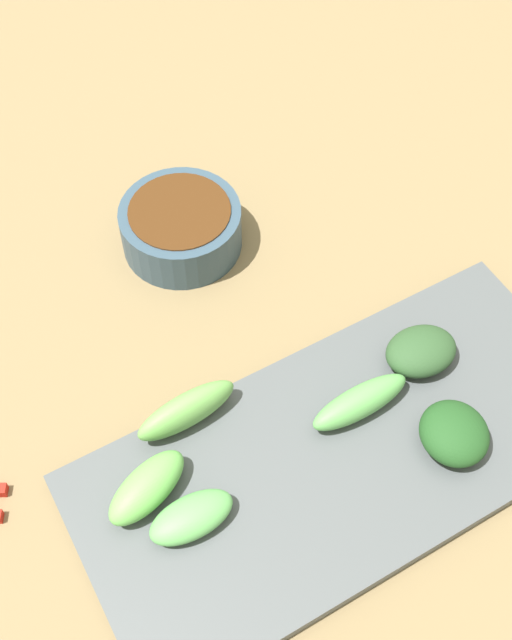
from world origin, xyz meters
name	(u,v)px	position (x,y,z in m)	size (l,w,h in m)	color
tabletop	(309,374)	(0.00, 0.00, 0.01)	(2.10, 2.10, 0.02)	olive
sauce_bowl	(181,226)	(-0.17, -0.03, 0.04)	(0.11, 0.11, 0.04)	#324758
serving_plate	(344,454)	(0.08, -0.02, 0.03)	(0.18, 0.40, 0.01)	#4B5052
broccoli_leafy_0	(421,351)	(0.04, 0.07, 0.05)	(0.04, 0.06, 0.03)	#2C4C29
broccoli_stalk_1	(191,517)	(0.07, -0.14, 0.04)	(0.03, 0.06, 0.02)	#5CA855
broccoli_leafy_2	(454,433)	(0.11, 0.05, 0.05)	(0.05, 0.05, 0.03)	#1F4A1E
broccoli_stalk_3	(187,412)	(0.00, -0.11, 0.05)	(0.02, 0.08, 0.03)	#69A84E
broccoli_stalk_4	(360,402)	(0.06, 0.01, 0.04)	(0.02, 0.08, 0.02)	#5CA451
broccoli_stalk_5	(147,487)	(0.04, -0.16, 0.05)	(0.03, 0.07, 0.03)	#68B951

